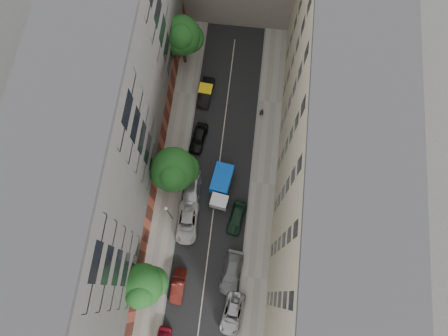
# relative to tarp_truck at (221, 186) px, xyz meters

# --- Properties ---
(ground) EXTENTS (120.00, 120.00, 0.00)m
(ground) POSITION_rel_tarp_truck_xyz_m (-0.60, 1.16, -1.32)
(ground) COLOR #4C4C49
(ground) RESTS_ON ground
(road_surface) EXTENTS (8.00, 44.00, 0.02)m
(road_surface) POSITION_rel_tarp_truck_xyz_m (-0.60, 1.16, -1.31)
(road_surface) COLOR black
(road_surface) RESTS_ON ground
(sidewalk_left) EXTENTS (3.00, 44.00, 0.15)m
(sidewalk_left) POSITION_rel_tarp_truck_xyz_m (-6.10, 1.16, -1.24)
(sidewalk_left) COLOR gray
(sidewalk_left) RESTS_ON ground
(sidewalk_right) EXTENTS (3.00, 44.00, 0.15)m
(sidewalk_right) POSITION_rel_tarp_truck_xyz_m (4.90, 1.16, -1.24)
(sidewalk_right) COLOR gray
(sidewalk_right) RESTS_ON ground
(building_left) EXTENTS (8.00, 44.00, 20.00)m
(building_left) POSITION_rel_tarp_truck_xyz_m (-11.60, 1.16, 8.68)
(building_left) COLOR #4F4D4A
(building_left) RESTS_ON ground
(building_right) EXTENTS (8.00, 44.00, 20.00)m
(building_right) POSITION_rel_tarp_truck_xyz_m (10.40, 1.16, 8.68)
(building_right) COLOR beige
(building_right) RESTS_ON ground
(tarp_truck) EXTENTS (2.76, 5.45, 2.40)m
(tarp_truck) POSITION_rel_tarp_truck_xyz_m (0.00, 0.00, 0.00)
(tarp_truck) COLOR black
(tarp_truck) RESTS_ON ground
(car_left_1) EXTENTS (1.49, 3.94, 1.28)m
(car_left_1) POSITION_rel_tarp_truck_xyz_m (-3.40, -11.70, -0.68)
(car_left_1) COLOR #4D140F
(car_left_1) RESTS_ON ground
(car_left_2) EXTENTS (2.52, 5.17, 1.41)m
(car_left_2) POSITION_rel_tarp_truck_xyz_m (-3.40, -4.64, -0.61)
(car_left_2) COLOR silver
(car_left_2) RESTS_ON ground
(car_left_3) EXTENTS (2.17, 5.16, 1.49)m
(car_left_3) POSITION_rel_tarp_truck_xyz_m (-3.40, -1.04, -0.58)
(car_left_3) COLOR silver
(car_left_3) RESTS_ON ground
(car_left_4) EXTENTS (2.23, 4.29, 1.40)m
(car_left_4) POSITION_rel_tarp_truck_xyz_m (-3.51, 5.86, -0.62)
(car_left_4) COLOR black
(car_left_4) RESTS_ON ground
(car_left_5) EXTENTS (1.84, 4.40, 1.42)m
(car_left_5) POSITION_rel_tarp_truck_xyz_m (-3.40, 12.16, -0.61)
(car_left_5) COLOR black
(car_left_5) RESTS_ON ground
(car_right_0) EXTENTS (2.69, 4.81, 1.27)m
(car_right_0) POSITION_rel_tarp_truck_xyz_m (2.84, -13.84, -0.68)
(car_right_0) COLOR #B3B3B8
(car_right_0) RESTS_ON ground
(car_right_1) EXTENTS (2.52, 5.10, 1.43)m
(car_right_1) POSITION_rel_tarp_truck_xyz_m (2.30, -9.64, -0.61)
(car_right_1) COLOR slate
(car_right_1) RESTS_ON ground
(car_right_2) EXTENTS (2.33, 4.36, 1.41)m
(car_right_2) POSITION_rel_tarp_truck_xyz_m (2.20, -3.44, -0.61)
(car_right_2) COLOR black
(car_right_2) RESTS_ON ground
(tree_near) EXTENTS (4.83, 4.48, 7.10)m
(tree_near) POSITION_rel_tarp_truck_xyz_m (-6.48, -12.19, 3.49)
(tree_near) COLOR #382619
(tree_near) RESTS_ON sidewalk_left
(tree_mid) EXTENTS (5.23, 4.95, 7.68)m
(tree_mid) POSITION_rel_tarp_truck_xyz_m (-5.10, 0.05, 3.83)
(tree_mid) COLOR #382619
(tree_mid) RESTS_ON sidewalk_left
(tree_far) EXTENTS (5.09, 4.78, 8.19)m
(tree_far) POSITION_rel_tarp_truck_xyz_m (-6.69, 16.60, 4.30)
(tree_far) COLOR #382619
(tree_far) RESTS_ON sidewalk_left
(lamp_post) EXTENTS (0.36, 0.36, 5.99)m
(lamp_post) POSITION_rel_tarp_truck_xyz_m (-5.22, -4.29, 2.55)
(lamp_post) COLOR #1B5F34
(lamp_post) RESTS_ON sidewalk_left
(pedestrian) EXTENTS (0.62, 0.43, 1.62)m
(pedestrian) POSITION_rel_tarp_truck_xyz_m (3.90, 10.10, -0.36)
(pedestrian) COLOR black
(pedestrian) RESTS_ON sidewalk_right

